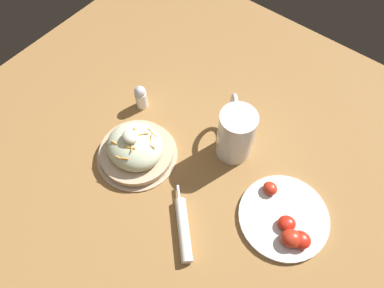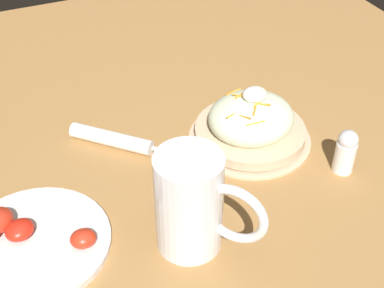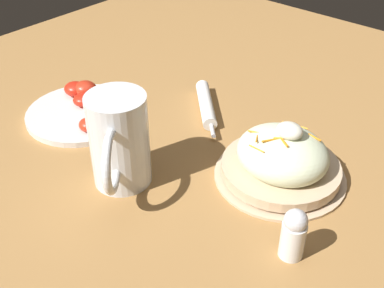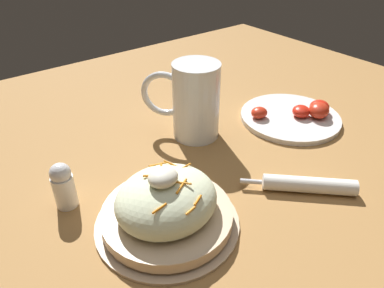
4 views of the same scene
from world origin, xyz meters
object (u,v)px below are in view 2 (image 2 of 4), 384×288
Objects in this scene: beer_mug at (191,207)px; napkin_roll at (112,139)px; salad_plate at (251,124)px; salt_shaker at (346,151)px; tomato_plate at (28,239)px.

beer_mug is 0.27m from napkin_roll.
salad_plate reaches higher than salt_shaker.
beer_mug is 0.30m from salt_shaker.
salad_plate reaches higher than napkin_roll.
napkin_roll is 1.84× the size of salt_shaker.
salad_plate is 0.26m from beer_mug.
beer_mug is 1.06× the size of napkin_roll.
salt_shaker is (0.29, 0.04, -0.03)m from beer_mug.
tomato_plate is at bearing -167.84° from salad_plate.
napkin_roll is 0.24m from tomato_plate.
salad_plate is 0.17m from salt_shaker.
salt_shaker is at bearing -33.15° from napkin_roll.
salad_plate reaches higher than tomato_plate.
beer_mug is (-0.19, -0.17, 0.04)m from salad_plate.
salt_shaker reaches higher than tomato_plate.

